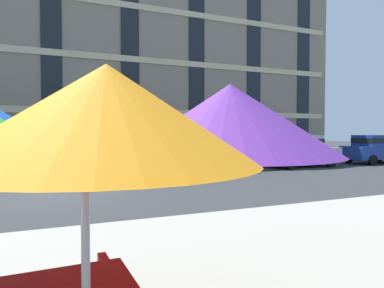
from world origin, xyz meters
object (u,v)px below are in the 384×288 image
at_px(pickup_gray, 27,155).
at_px(sedan_silver, 300,150).
at_px(pickup_red, 182,151).
at_px(sedan_blue, 375,148).
at_px(patio_umbrella, 84,121).

bearing_deg(pickup_gray, sedan_silver, -0.00).
xyz_separation_m(pickup_red, sedan_blue, (13.05, -0.00, -0.08)).
relative_size(sedan_silver, sedan_blue, 1.00).
bearing_deg(pickup_red, sedan_blue, -0.00).
height_order(pickup_gray, patio_umbrella, patio_umbrella).
distance_m(pickup_red, sedan_silver, 7.08).
xyz_separation_m(sedan_blue, patio_umbrella, (-18.61, -12.70, 1.07)).
xyz_separation_m(pickup_gray, patio_umbrella, (1.18, -12.70, 0.99)).
bearing_deg(patio_umbrella, pickup_red, 66.38).
bearing_deg(sedan_blue, pickup_red, 180.00).
relative_size(pickup_gray, sedan_blue, 1.16).
distance_m(sedan_blue, patio_umbrella, 22.55).
xyz_separation_m(pickup_red, sedan_silver, (7.08, -0.00, -0.08)).
bearing_deg(sedan_blue, pickup_gray, 180.00).
relative_size(pickup_red, sedan_blue, 1.16).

